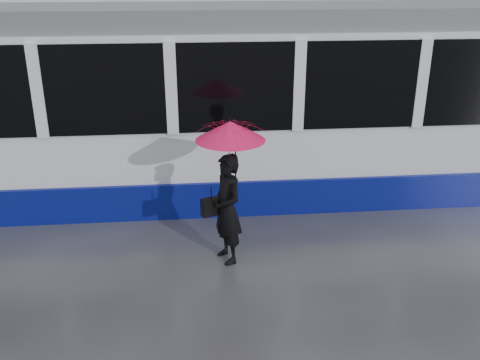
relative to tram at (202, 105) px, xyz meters
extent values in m
plane|color=#2B2B30|center=(0.56, -2.50, -1.64)|extent=(90.00, 90.00, 0.00)
cube|color=#3F3D38|center=(0.56, -0.72, -1.63)|extent=(34.00, 0.07, 0.02)
cube|color=#3F3D38|center=(0.56, 0.72, -1.63)|extent=(34.00, 0.07, 0.02)
cube|color=white|center=(0.00, 0.00, -0.11)|extent=(24.00, 2.40, 2.95)
cube|color=navy|center=(0.00, 0.00, -1.33)|extent=(24.00, 2.56, 0.62)
cube|color=black|center=(0.00, 0.00, 0.56)|extent=(23.00, 2.48, 1.40)
cube|color=slate|center=(0.00, 0.00, 1.54)|extent=(23.60, 2.20, 0.35)
imported|color=black|center=(0.24, -2.67, -0.84)|extent=(0.58, 0.69, 1.60)
imported|color=#FF1599|center=(0.29, -2.67, 0.05)|extent=(1.15, 1.16, 0.80)
cone|color=#FF1599|center=(0.29, -2.67, 0.30)|extent=(1.23, 1.23, 0.26)
cylinder|color=black|center=(0.29, -2.67, 0.45)|extent=(0.01, 0.01, 0.06)
cylinder|color=black|center=(0.36, -2.65, -0.25)|extent=(0.02, 0.02, 0.70)
cube|color=black|center=(0.02, -2.65, -0.80)|extent=(0.31, 0.22, 0.25)
cylinder|color=black|center=(0.02, -2.65, -0.58)|extent=(0.01, 0.01, 0.18)
camera|label=1|loc=(-0.24, -9.43, 2.33)|focal=40.00mm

